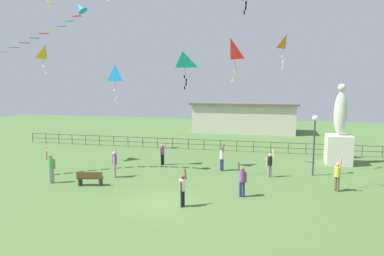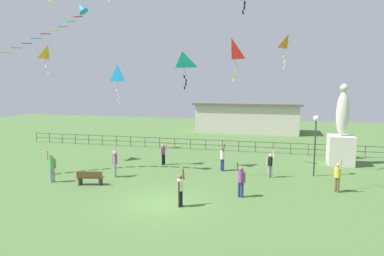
# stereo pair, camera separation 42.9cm
# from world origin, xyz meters

# --- Properties ---
(ground_plane) EXTENTS (80.00, 80.00, 0.00)m
(ground_plane) POSITION_xyz_m (0.00, 0.00, 0.00)
(ground_plane) COLOR #4C7038
(statue_monument) EXTENTS (1.76, 1.76, 5.88)m
(statue_monument) POSITION_xyz_m (9.96, 11.03, 1.81)
(statue_monument) COLOR beige
(statue_monument) RESTS_ON ground_plane
(lamppost) EXTENTS (0.36, 0.36, 3.91)m
(lamppost) POSITION_xyz_m (7.78, 7.20, 2.89)
(lamppost) COLOR #38383D
(lamppost) RESTS_ON ground_plane
(park_bench) EXTENTS (1.55, 0.74, 0.85)m
(park_bench) POSITION_xyz_m (-5.13, 1.96, 0.46)
(park_bench) COLOR brown
(park_bench) RESTS_ON ground_plane
(person_0) EXTENTS (0.31, 0.53, 1.97)m
(person_0) POSITION_xyz_m (-4.51, 3.96, 0.99)
(person_0) COLOR #99999E
(person_0) RESTS_ON ground_plane
(person_1) EXTENTS (0.49, 0.29, 1.80)m
(person_1) POSITION_xyz_m (5.06, 6.17, 0.90)
(person_1) COLOR #99999E
(person_1) RESTS_ON ground_plane
(person_2) EXTENTS (0.36, 0.47, 1.91)m
(person_2) POSITION_xyz_m (8.71, 4.05, 0.96)
(person_2) COLOR brown
(person_2) RESTS_ON ground_plane
(person_3) EXTENTS (0.45, 0.43, 1.99)m
(person_3) POSITION_xyz_m (-7.65, 1.97, 1.00)
(person_3) COLOR #99999E
(person_3) RESTS_ON ground_plane
(person_4) EXTENTS (0.41, 0.45, 1.91)m
(person_4) POSITION_xyz_m (1.87, 7.11, 0.96)
(person_4) COLOR navy
(person_4) RESTS_ON ground_plane
(person_5) EXTENTS (0.42, 0.42, 1.80)m
(person_5) POSITION_xyz_m (-2.58, 7.84, 0.90)
(person_5) COLOR black
(person_5) RESTS_ON ground_plane
(person_6) EXTENTS (0.33, 0.48, 1.86)m
(person_6) POSITION_xyz_m (0.98, -0.18, 0.94)
(person_6) COLOR black
(person_6) RESTS_ON ground_plane
(person_7) EXTENTS (0.50, 0.34, 1.91)m
(person_7) POSITION_xyz_m (3.67, 1.93, 0.96)
(person_7) COLOR navy
(person_7) RESTS_ON ground_plane
(kite_0) EXTENTS (1.10, 0.98, 3.41)m
(kite_0) POSITION_xyz_m (-8.30, 12.60, 6.63)
(kite_0) COLOR #198CD1
(kite_3) EXTENTS (1.21, 1.18, 2.87)m
(kite_3) POSITION_xyz_m (2.23, 8.12, 8.12)
(kite_3) COLOR red
(kite_6) EXTENTS (0.70, 1.09, 2.01)m
(kite_6) POSITION_xyz_m (-10.67, 6.41, 8.06)
(kite_6) COLOR yellow
(kite_7) EXTENTS (1.19, 0.90, 2.17)m
(kite_7) POSITION_xyz_m (-0.11, 4.21, 7.20)
(kite_7) COLOR #19B2B2
(kite_8) EXTENTS (0.91, 1.03, 2.46)m
(kite_8) POSITION_xyz_m (5.98, 10.59, 8.77)
(kite_8) COLOR orange
(streamer_kite) EXTENTS (7.35, 3.26, 4.16)m
(streamer_kite) POSITION_xyz_m (-7.35, 3.93, 10.05)
(streamer_kite) COLOR #198CD1
(waterfront_railing) EXTENTS (36.06, 0.06, 0.95)m
(waterfront_railing) POSITION_xyz_m (-0.44, 14.00, 0.62)
(waterfront_railing) COLOR #4C4742
(waterfront_railing) RESTS_ON ground_plane
(pavilion_building) EXTENTS (12.39, 4.83, 3.54)m
(pavilion_building) POSITION_xyz_m (1.88, 26.00, 1.79)
(pavilion_building) COLOR beige
(pavilion_building) RESTS_ON ground_plane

